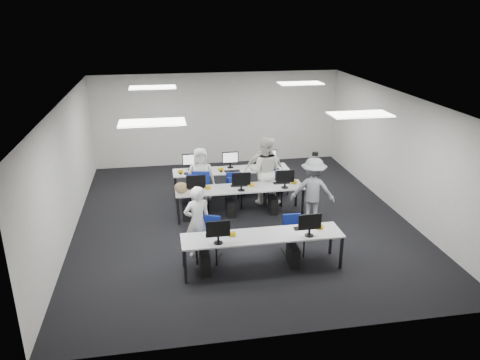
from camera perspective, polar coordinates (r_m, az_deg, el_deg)
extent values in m
plane|color=black|center=(11.72, 0.16, -4.64)|extent=(9.00, 9.00, 0.00)
plane|color=white|center=(10.80, 0.17, 9.94)|extent=(9.00, 9.00, 0.00)
cube|color=beige|center=(15.47, -2.75, 7.44)|extent=(8.00, 0.02, 3.00)
cube|color=beige|center=(7.13, 6.53, -8.75)|extent=(8.00, 0.02, 3.00)
cube|color=beige|center=(11.23, -20.38, 1.12)|extent=(0.02, 9.00, 3.00)
cube|color=beige|center=(12.47, 18.61, 3.20)|extent=(0.02, 9.00, 3.00)
cube|color=white|center=(8.69, -10.67, 6.91)|extent=(1.20, 0.60, 0.02)
cube|color=white|center=(9.50, 14.42, 7.76)|extent=(1.20, 0.60, 0.02)
cube|color=white|center=(12.62, -10.61, 11.05)|extent=(1.20, 0.60, 0.02)
cube|color=white|center=(13.19, 7.39, 11.62)|extent=(1.20, 0.60, 0.02)
cube|color=#ADB0B2|center=(9.29, 2.75, -6.80)|extent=(3.20, 0.70, 0.03)
cube|color=black|center=(9.03, -6.68, -10.45)|extent=(0.05, 0.05, 0.70)
cube|color=black|center=(9.55, -6.91, -8.63)|extent=(0.05, 0.05, 0.70)
cube|color=black|center=(9.64, 12.24, -8.67)|extent=(0.05, 0.05, 0.70)
cube|color=black|center=(10.13, 11.00, -7.07)|extent=(0.05, 0.05, 0.70)
cube|color=#ADB0B2|center=(11.62, -0.01, -1.03)|extent=(3.20, 0.70, 0.03)
cube|color=black|center=(11.34, -7.50, -3.77)|extent=(0.05, 0.05, 0.70)
cube|color=black|center=(11.89, -7.64, -2.60)|extent=(0.05, 0.05, 0.70)
cube|color=black|center=(11.84, 7.66, -2.72)|extent=(0.05, 0.05, 0.70)
cube|color=black|center=(12.37, 6.85, -1.65)|extent=(0.05, 0.05, 0.70)
cube|color=#ADB0B2|center=(12.92, -1.07, 1.20)|extent=(3.20, 0.70, 0.03)
cube|color=black|center=(12.63, -7.81, -1.21)|extent=(0.05, 0.05, 0.70)
cube|color=black|center=(13.19, -7.93, -0.26)|extent=(0.05, 0.05, 0.70)
cube|color=black|center=(13.08, 5.87, -0.36)|extent=(0.05, 0.05, 0.70)
cube|color=black|center=(13.62, 5.20, 0.52)|extent=(0.05, 0.05, 0.70)
cube|color=#0C36A2|center=(8.86, -2.69, -5.97)|extent=(0.46, 0.04, 0.32)
cube|color=black|center=(9.27, -2.91, -6.70)|extent=(0.42, 0.14, 0.02)
ellipsoid|color=black|center=(9.30, -1.07, -6.52)|extent=(0.07, 0.10, 0.04)
cube|color=black|center=(9.38, -4.29, -10.09)|extent=(0.18, 0.40, 0.42)
cube|color=white|center=(9.22, 8.51, -5.06)|extent=(0.46, 0.04, 0.32)
cube|color=black|center=(9.62, 7.84, -5.82)|extent=(0.42, 0.14, 0.02)
ellipsoid|color=black|center=(9.71, 9.54, -5.61)|extent=(0.07, 0.10, 0.04)
cube|color=black|center=(9.68, 6.50, -9.13)|extent=(0.18, 0.40, 0.42)
cube|color=white|center=(11.22, -5.40, -0.21)|extent=(0.46, 0.04, 0.32)
cube|color=black|center=(11.62, -5.48, -1.00)|extent=(0.42, 0.14, 0.02)
ellipsoid|color=black|center=(11.64, -4.01, -0.87)|extent=(0.07, 0.10, 0.04)
cube|color=black|center=(11.68, -6.56, -3.74)|extent=(0.18, 0.40, 0.42)
cube|color=white|center=(11.34, 0.15, 0.13)|extent=(0.46, 0.04, 0.32)
cube|color=black|center=(11.74, -0.13, -0.67)|extent=(0.42, 0.14, 0.02)
ellipsoid|color=black|center=(11.79, 1.31, -0.54)|extent=(0.07, 0.10, 0.04)
cube|color=black|center=(11.78, -1.21, -3.39)|extent=(0.18, 0.40, 0.42)
cube|color=white|center=(11.57, 5.52, 0.45)|extent=(0.46, 0.04, 0.32)
cube|color=black|center=(11.96, 5.07, -0.34)|extent=(0.42, 0.14, 0.02)
ellipsoid|color=black|center=(12.04, 6.46, -0.22)|extent=(0.07, 0.10, 0.04)
cube|color=black|center=(11.98, 4.01, -3.02)|extent=(0.18, 0.40, 0.42)
cube|color=white|center=(12.88, -6.05, 2.51)|extent=(0.46, 0.04, 0.32)
cube|color=black|center=(12.67, -5.90, 0.83)|extent=(0.42, 0.14, 0.02)
ellipsoid|color=black|center=(12.65, -7.25, 0.78)|extent=(0.07, 0.10, 0.04)
cube|color=black|center=(13.00, -4.76, -1.11)|extent=(0.18, 0.40, 0.42)
cube|color=white|center=(12.99, -1.20, 2.77)|extent=(0.46, 0.04, 0.32)
cube|color=black|center=(12.78, -0.97, 1.11)|extent=(0.42, 0.14, 0.02)
ellipsoid|color=black|center=(12.74, -2.31, 1.07)|extent=(0.07, 0.10, 0.04)
cube|color=black|center=(13.13, 0.02, -0.82)|extent=(0.18, 0.40, 0.42)
cube|color=white|center=(13.19, 3.53, 3.02)|extent=(0.46, 0.04, 0.32)
cube|color=black|center=(12.98, 3.83, 1.38)|extent=(0.42, 0.14, 0.02)
ellipsoid|color=black|center=(12.92, 2.53, 1.34)|extent=(0.07, 0.10, 0.04)
cube|color=black|center=(13.35, 4.68, -0.52)|extent=(0.18, 0.40, 0.42)
cube|color=navy|center=(9.70, -3.86, -7.25)|extent=(0.56, 0.54, 0.06)
cube|color=navy|center=(9.76, -3.66, -5.33)|extent=(0.42, 0.18, 0.37)
cube|color=navy|center=(10.00, 6.50, -6.70)|extent=(0.41, 0.40, 0.06)
cube|color=navy|center=(10.05, 6.27, -5.01)|extent=(0.39, 0.05, 0.33)
cube|color=navy|center=(11.99, -4.87, -1.50)|extent=(0.56, 0.54, 0.07)
cube|color=navy|center=(12.09, -4.82, 0.14)|extent=(0.46, 0.14, 0.39)
cube|color=navy|center=(12.25, -0.73, -1.24)|extent=(0.47, 0.46, 0.06)
cube|color=navy|center=(12.34, -0.76, 0.17)|extent=(0.41, 0.10, 0.35)
cube|color=navy|center=(12.36, 3.83, -1.01)|extent=(0.53, 0.51, 0.06)
cube|color=navy|center=(12.43, 3.44, 0.41)|extent=(0.42, 0.15, 0.36)
cube|color=navy|center=(12.36, -5.29, -1.00)|extent=(0.56, 0.55, 0.06)
cube|color=navy|center=(12.08, -5.55, -0.17)|extent=(0.42, 0.18, 0.37)
cube|color=navy|center=(12.41, -0.81, -1.09)|extent=(0.42, 0.40, 0.05)
cube|color=navy|center=(12.16, -0.63, -0.37)|extent=(0.38, 0.07, 0.32)
cube|color=navy|center=(12.61, 3.83, -0.61)|extent=(0.53, 0.51, 0.06)
cube|color=navy|center=(12.34, 3.82, 0.17)|extent=(0.41, 0.16, 0.35)
ellipsoid|color=#A67E56|center=(11.33, -7.17, -0.94)|extent=(0.37, 0.28, 0.28)
imported|color=white|center=(9.74, -5.22, -5.08)|extent=(0.64, 0.50, 1.57)
imported|color=white|center=(12.27, 3.06, 1.12)|extent=(1.06, 0.94, 1.83)
imported|color=white|center=(12.35, -4.82, 0.47)|extent=(0.76, 0.50, 1.53)
imported|color=white|center=(12.39, 2.97, 1.16)|extent=(1.10, 0.61, 1.77)
imported|color=gray|center=(11.35, 8.88, -1.27)|extent=(1.20, 0.93, 1.63)
cube|color=black|center=(11.23, 9.14, 3.20)|extent=(0.19, 0.22, 0.10)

